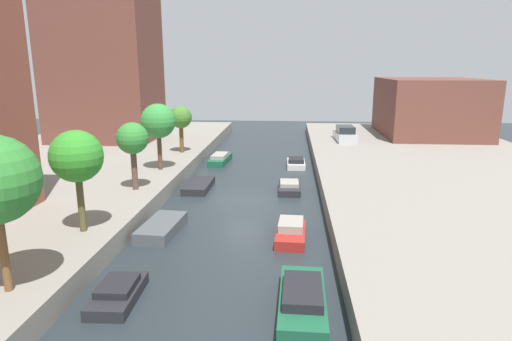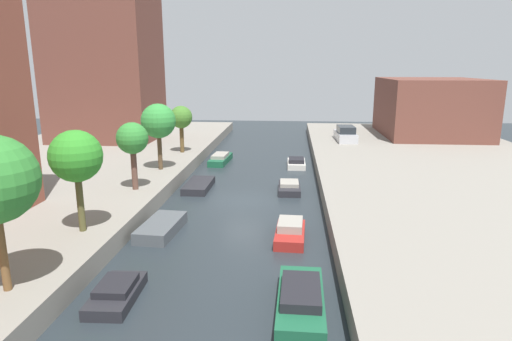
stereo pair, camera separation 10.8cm
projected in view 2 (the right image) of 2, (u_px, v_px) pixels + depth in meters
ground_plane at (244, 201)px, 28.40m from camera, size 84.00×84.00×0.00m
quay_left at (21, 188)px, 29.48m from camera, size 20.00×64.00×1.00m
quay_right at (486, 199)px, 27.10m from camera, size 20.00×64.00×1.00m
apartment_tower_far at (101, 15)px, 43.35m from camera, size 10.00×8.31×24.65m
low_block_right at (430, 107)px, 47.97m from camera, size 10.00×12.07×6.12m
street_tree_1 at (76, 157)px, 19.80m from camera, size 2.37×2.37×4.74m
street_tree_2 at (132, 140)px, 26.76m from camera, size 1.93×1.93×4.19m
street_tree_3 at (158, 122)px, 31.91m from camera, size 2.51×2.51×4.85m
street_tree_4 at (181, 118)px, 38.42m from camera, size 1.95×1.95×4.10m
parked_car at (345, 134)px, 45.01m from camera, size 2.01×4.73×1.53m
moored_boat_left_1 at (116, 293)px, 16.38m from camera, size 1.58×3.10×0.71m
moored_boat_left_2 at (161, 227)px, 22.95m from camera, size 1.92×3.85×0.61m
moored_boat_left_3 at (199, 185)px, 31.16m from camera, size 1.70×3.87×0.48m
moored_boat_left_4 at (220, 159)px, 39.48m from camera, size 1.65×4.35×0.83m
moored_boat_right_1 at (301, 301)px, 15.52m from camera, size 1.69×4.50×1.04m
moored_boat_right_2 at (290, 232)px, 22.12m from camera, size 1.57×3.28×0.91m
moored_boat_right_3 at (289, 187)px, 30.47m from camera, size 1.56×3.04×0.70m
moored_boat_right_4 at (296, 163)px, 37.88m from camera, size 1.53×3.14×0.79m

